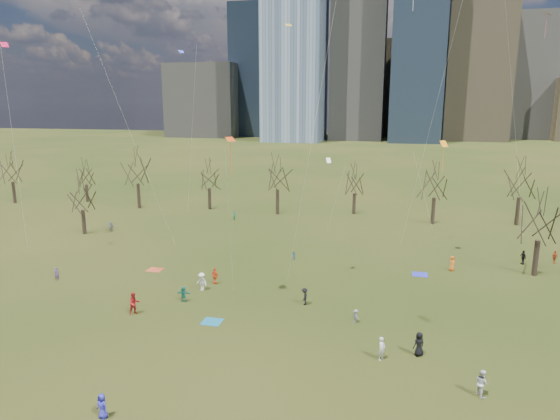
% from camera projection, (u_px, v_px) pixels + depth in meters
% --- Properties ---
extents(ground, '(500.00, 500.00, 0.00)m').
position_uv_depth(ground, '(247.00, 323.00, 41.02)').
color(ground, black).
rests_on(ground, ground).
extents(downtown_skyline, '(212.50, 78.00, 118.00)m').
position_uv_depth(downtown_skyline, '(372.00, 55.00, 233.50)').
color(downtown_skyline, slate).
rests_on(downtown_skyline, ground).
extents(bare_tree_row, '(113.04, 29.80, 9.50)m').
position_uv_depth(bare_tree_row, '(318.00, 181.00, 75.12)').
color(bare_tree_row, black).
rests_on(bare_tree_row, ground).
extents(blanket_teal, '(1.60, 1.50, 0.03)m').
position_uv_depth(blanket_teal, '(212.00, 322.00, 41.29)').
color(blanket_teal, '#17648A').
rests_on(blanket_teal, ground).
extents(blanket_navy, '(1.60, 1.50, 0.03)m').
position_uv_depth(blanket_navy, '(420.00, 274.00, 52.54)').
color(blanket_navy, '#2830BE').
rests_on(blanket_navy, ground).
extents(blanket_crimson, '(1.60, 1.50, 0.03)m').
position_uv_depth(blanket_crimson, '(155.00, 270.00, 54.01)').
color(blanket_crimson, '#C04926').
rests_on(blanket_crimson, ground).
extents(person_0, '(0.87, 0.72, 1.53)m').
position_uv_depth(person_0, '(102.00, 406.00, 28.63)').
color(person_0, '#2A2AB6').
rests_on(person_0, ground).
extents(person_1, '(0.69, 0.74, 1.71)m').
position_uv_depth(person_1, '(382.00, 348.00, 35.10)').
color(person_1, silver).
rests_on(person_1, ground).
extents(person_2, '(1.18, 1.21, 1.96)m').
position_uv_depth(person_2, '(134.00, 303.00, 42.59)').
color(person_2, '#B0191C').
rests_on(person_2, ground).
extents(person_3, '(0.82, 0.84, 1.16)m').
position_uv_depth(person_3, '(356.00, 316.00, 41.01)').
color(person_3, slate).
rests_on(person_3, ground).
extents(person_4, '(1.06, 0.74, 1.67)m').
position_uv_depth(person_4, '(215.00, 276.00, 49.64)').
color(person_4, '#EA411A').
rests_on(person_4, ground).
extents(person_5, '(1.37, 0.46, 1.47)m').
position_uv_depth(person_5, '(184.00, 294.00, 45.33)').
color(person_5, '#1A7766').
rests_on(person_5, ground).
extents(person_6, '(1.04, 0.96, 1.78)m').
position_uv_depth(person_6, '(419.00, 344.00, 35.67)').
color(person_6, black).
rests_on(person_6, ground).
extents(person_7, '(0.50, 0.61, 1.42)m').
position_uv_depth(person_7, '(57.00, 274.00, 50.69)').
color(person_7, '#6B4387').
rests_on(person_7, ground).
extents(person_8, '(0.45, 0.54, 0.98)m').
position_uv_depth(person_8, '(294.00, 256.00, 57.24)').
color(person_8, '#2A66B6').
rests_on(person_8, ground).
extents(person_9, '(1.29, 0.98, 1.77)m').
position_uv_depth(person_9, '(202.00, 281.00, 48.03)').
color(person_9, white).
rests_on(person_9, ground).
extents(person_10, '(0.90, 0.76, 1.45)m').
position_uv_depth(person_10, '(555.00, 257.00, 56.10)').
color(person_10, '#B63C1A').
rests_on(person_10, ground).
extents(person_11, '(1.39, 1.09, 1.48)m').
position_uv_depth(person_11, '(111.00, 227.00, 69.54)').
color(person_11, slate).
rests_on(person_11, ground).
extents(person_12, '(0.85, 0.96, 1.65)m').
position_uv_depth(person_12, '(452.00, 263.00, 53.56)').
color(person_12, orange).
rests_on(person_12, ground).
extents(person_13, '(0.65, 0.67, 1.55)m').
position_uv_depth(person_13, '(234.00, 216.00, 76.15)').
color(person_13, '#1A795A').
rests_on(person_13, ground).
extents(person_14, '(0.97, 1.05, 1.75)m').
position_uv_depth(person_14, '(482.00, 383.00, 30.78)').
color(person_14, silver).
rests_on(person_14, ground).
extents(person_15, '(0.61, 1.02, 1.56)m').
position_uv_depth(person_15, '(305.00, 296.00, 44.62)').
color(person_15, black).
rests_on(person_15, ground).
extents(person_16, '(0.74, 1.01, 1.60)m').
position_uv_depth(person_16, '(523.00, 257.00, 55.74)').
color(person_16, black).
rests_on(person_16, ground).
extents(kites_airborne, '(57.60, 39.10, 31.10)m').
position_uv_depth(kites_airborne, '(332.00, 143.00, 50.10)').
color(kites_airborne, '#EA4A13').
rests_on(kites_airborne, ground).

